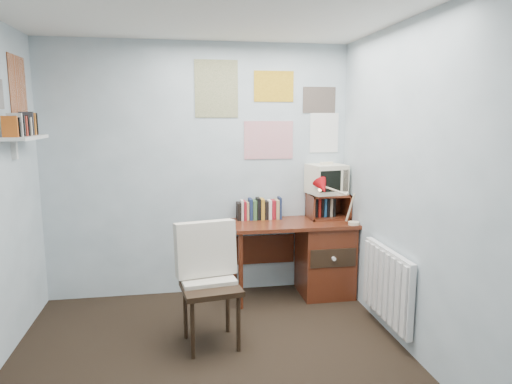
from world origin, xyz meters
The scene contains 12 objects.
back_wall centered at (0.00, 1.75, 1.25)m, with size 3.00×0.02×2.50m, color silver.
right_wall centered at (1.50, 0.00, 1.25)m, with size 0.02×3.50×2.50m, color silver.
desk centered at (1.17, 1.48, 0.41)m, with size 1.20×0.55×0.76m.
desk_chair centered at (0.02, 0.60, 0.47)m, with size 0.48×0.46×0.93m, color black.
desk_lamp centered at (1.44, 1.26, 0.95)m, with size 0.27×0.23×0.39m, color red.
tv_riser centered at (1.29, 1.59, 0.89)m, with size 0.40×0.30×0.25m, color #622816.
crt_tv centered at (1.27, 1.61, 1.17)m, with size 0.34×0.32×0.32m, color beige.
book_row centered at (0.66, 1.66, 0.87)m, with size 0.60×0.14×0.22m, color #622816.
radiator centered at (1.46, 0.55, 0.42)m, with size 0.09×0.80×0.60m, color white.
wall_shelf centered at (-1.40, 1.10, 1.62)m, with size 0.20×0.62×0.24m, color white.
posters_back centered at (0.70, 1.74, 1.85)m, with size 1.20×0.01×0.90m, color white.
posters_left centered at (-1.49, 1.10, 2.00)m, with size 0.01×0.70×0.60m, color white.
Camera 1 is at (-0.20, -2.78, 1.78)m, focal length 32.00 mm.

